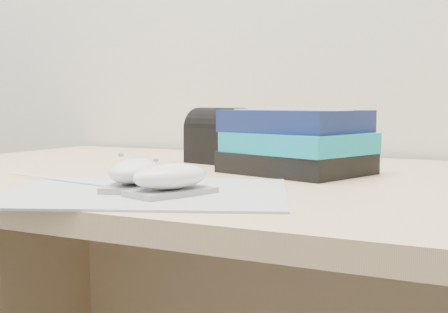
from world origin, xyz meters
The scene contains 6 objects.
mousepad centered at (-0.15, 1.33, 0.73)m, with size 0.36×0.28×0.00m, color gray.
mouse_rear centered at (-0.18, 1.34, 0.75)m, with size 0.10×0.13×0.05m.
mouse_front centered at (-0.11, 1.31, 0.75)m, with size 0.09×0.12×0.05m.
usb_cable centered at (-0.33, 1.36, 0.73)m, with size 0.00×0.00×0.25m, color white.
book_stack centered at (-0.06, 1.63, 0.78)m, with size 0.26×0.23×0.11m.
pouch centered at (-0.25, 1.73, 0.78)m, with size 0.14×0.11×0.11m.
Camera 1 is at (0.30, 0.66, 0.85)m, focal length 50.00 mm.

